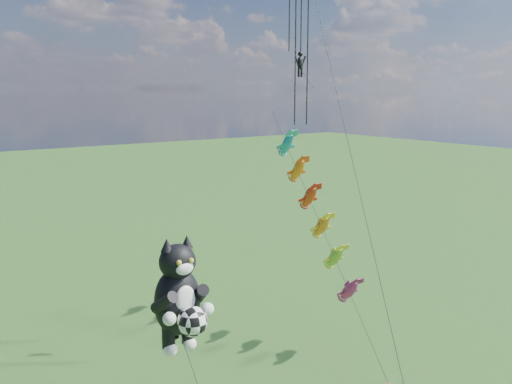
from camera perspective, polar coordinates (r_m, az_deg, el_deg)
cat_kite_rig at (r=26.91m, az=-7.64°, el=-10.26°), size 2.65×4.23×10.55m
fish_windsock_rig at (r=39.83m, az=5.96°, el=-2.05°), size 3.40×15.66×15.47m
parafoil_rig at (r=35.15m, az=4.69°, el=15.36°), size 6.43×16.78×28.01m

